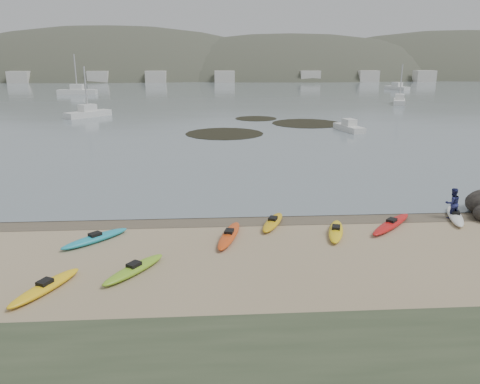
{
  "coord_description": "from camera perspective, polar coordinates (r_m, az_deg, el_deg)",
  "views": [
    {
      "loc": [
        -1.59,
        -24.54,
        8.61
      ],
      "look_at": [
        0.0,
        0.0,
        1.5
      ],
      "focal_mm": 35.0,
      "sensor_mm": 36.0,
      "label": 1
    }
  ],
  "objects": [
    {
      "name": "ground",
      "position": [
        26.06,
        0.0,
        -3.17
      ],
      "size": [
        600.0,
        600.0,
        0.0
      ],
      "primitive_type": "plane",
      "color": "tan",
      "rests_on": "ground"
    },
    {
      "name": "far_hills",
      "position": [
        223.67,
        6.97,
        9.71
      ],
      "size": [
        550.0,
        135.0,
        80.0
      ],
      "color": "#384235",
      "rests_on": "ground"
    },
    {
      "name": "water",
      "position": [
        324.66,
        -3.54,
        14.57
      ],
      "size": [
        1200.0,
        1200.0,
        0.0
      ],
      "primitive_type": "plane",
      "color": "slate",
      "rests_on": "ground"
    },
    {
      "name": "kelp_mats",
      "position": [
        60.97,
        3.29,
        8.0
      ],
      "size": [
        20.53,
        21.06,
        0.04
      ],
      "color": "black",
      "rests_on": "water"
    },
    {
      "name": "moored_boats",
      "position": [
        101.66,
        -1.11,
        11.57
      ],
      "size": [
        89.62,
        78.54,
        1.27
      ],
      "color": "silver",
      "rests_on": "ground"
    },
    {
      "name": "kayaks",
      "position": [
        22.84,
        2.56,
        -5.57
      ],
      "size": [
        21.86,
        10.58,
        0.34
      ],
      "color": "white",
      "rests_on": "ground"
    },
    {
      "name": "person_east",
      "position": [
        28.29,
        24.48,
        -1.26
      ],
      "size": [
        0.88,
        0.71,
        1.73
      ],
      "primitive_type": "imported",
      "rotation": [
        0.0,
        0.0,
        3.21
      ],
      "color": "navy",
      "rests_on": "ground"
    },
    {
      "name": "wet_sand",
      "position": [
        25.77,
        0.04,
        -3.38
      ],
      "size": [
        60.0,
        60.0,
        0.0
      ],
      "primitive_type": "plane",
      "color": "brown",
      "rests_on": "ground"
    },
    {
      "name": "far_town",
      "position": [
        169.84,
        -1.18,
        13.89
      ],
      "size": [
        199.0,
        5.0,
        4.0
      ],
      "color": "beige",
      "rests_on": "ground"
    }
  ]
}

